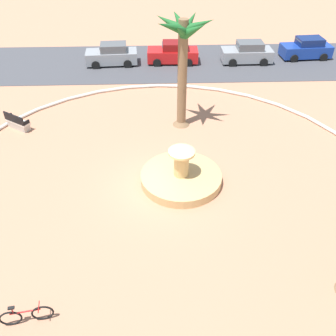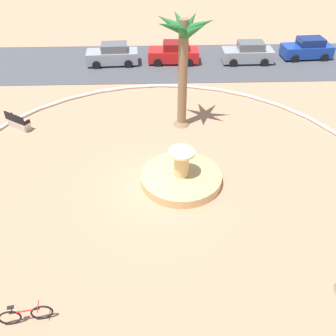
% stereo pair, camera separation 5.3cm
% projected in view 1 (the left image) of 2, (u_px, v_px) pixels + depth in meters
% --- Properties ---
extents(ground_plane, '(80.00, 80.00, 0.00)m').
position_uv_depth(ground_plane, '(162.00, 186.00, 17.66)').
color(ground_plane, tan).
extents(plaza_curb, '(22.09, 22.09, 0.20)m').
position_uv_depth(plaza_curb, '(162.00, 184.00, 17.60)').
color(plaza_curb, silver).
rests_on(plaza_curb, ground).
extents(street_asphalt, '(48.00, 8.00, 0.03)m').
position_uv_depth(street_asphalt, '(158.00, 63.00, 29.89)').
color(street_asphalt, '#424247').
rests_on(street_asphalt, ground).
extents(fountain, '(3.90, 3.90, 1.80)m').
position_uv_depth(fountain, '(181.00, 177.00, 17.75)').
color(fountain, tan).
rests_on(fountain, ground).
extents(palm_tree_by_curb, '(3.19, 3.23, 6.39)m').
position_uv_depth(palm_tree_by_curb, '(183.00, 50.00, 19.45)').
color(palm_tree_by_curb, brown).
rests_on(palm_tree_by_curb, ground).
extents(bench_west, '(1.61, 1.31, 1.00)m').
position_uv_depth(bench_west, '(18.00, 123.00, 21.62)').
color(bench_west, beige).
rests_on(bench_west, ground).
extents(bicycle_red_frame, '(1.71, 0.45, 0.94)m').
position_uv_depth(bicycle_red_frame, '(26.00, 315.00, 11.93)').
color(bicycle_red_frame, black).
rests_on(bicycle_red_frame, ground).
extents(parked_car_leftmost, '(4.09, 2.09, 1.67)m').
position_uv_depth(parked_car_leftmost, '(112.00, 55.00, 29.17)').
color(parked_car_leftmost, gray).
rests_on(parked_car_leftmost, ground).
extents(parked_car_second, '(4.05, 2.02, 1.67)m').
position_uv_depth(parked_car_second, '(173.00, 53.00, 29.47)').
color(parked_car_second, red).
rests_on(parked_car_second, ground).
extents(parked_car_third, '(4.01, 1.94, 1.67)m').
position_uv_depth(parked_car_third, '(247.00, 53.00, 29.50)').
color(parked_car_third, gray).
rests_on(parked_car_third, ground).
extents(parked_car_rightmost, '(4.11, 2.13, 1.67)m').
position_uv_depth(parked_car_rightmost, '(306.00, 49.00, 30.28)').
color(parked_car_rightmost, navy).
rests_on(parked_car_rightmost, ground).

